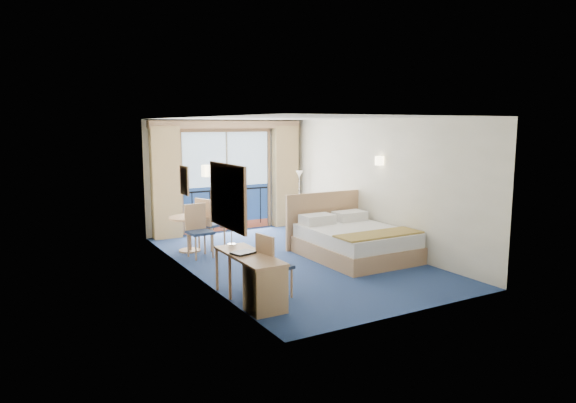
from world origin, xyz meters
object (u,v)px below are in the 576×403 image
(table_chair_a, at_px, (208,221))
(desk_chair, at_px, (271,262))
(table_chair_b, at_px, (198,227))
(floor_lamp, at_px, (299,184))
(desk, at_px, (262,282))
(bed, at_px, (353,240))
(round_table, at_px, (189,225))
(nightstand, at_px, (336,228))
(armchair, at_px, (313,225))

(table_chair_a, bearing_deg, desk_chair, 153.42)
(table_chair_a, height_order, table_chair_b, table_chair_a)
(floor_lamp, relative_size, table_chair_a, 1.33)
(floor_lamp, distance_m, desk, 5.95)
(floor_lamp, xyz_separation_m, table_chair_a, (-2.85, -1.09, -0.48))
(bed, height_order, floor_lamp, floor_lamp)
(bed, relative_size, table_chair_a, 2.05)
(round_table, bearing_deg, floor_lamp, 17.87)
(desk_chair, bearing_deg, nightstand, -57.48)
(nightstand, distance_m, table_chair_b, 3.31)
(armchair, height_order, desk_chair, desk_chair)
(desk_chair, relative_size, table_chair_b, 0.95)
(armchair, relative_size, round_table, 0.88)
(table_chair_b, bearing_deg, desk, -99.05)
(armchair, distance_m, table_chair_a, 2.46)
(armchair, relative_size, table_chair_b, 0.68)
(floor_lamp, bearing_deg, nightstand, -87.78)
(round_table, bearing_deg, nightstand, -8.27)
(round_table, xyz_separation_m, table_chair_b, (0.01, -0.49, 0.04))
(armchair, xyz_separation_m, floor_lamp, (0.43, 1.34, 0.77))
(nightstand, height_order, table_chair_a, table_chair_a)
(bed, distance_m, desk, 3.33)
(desk, height_order, table_chair_b, table_chair_b)
(desk, relative_size, table_chair_a, 1.39)
(nightstand, height_order, armchair, armchair)
(bed, height_order, armchair, bed)
(floor_lamp, xyz_separation_m, desk, (-3.47, -4.78, -0.70))
(desk_chair, xyz_separation_m, table_chair_a, (0.29, 3.35, 0.05))
(round_table, relative_size, table_chair_a, 0.74)
(nightstand, distance_m, round_table, 3.35)
(nightstand, relative_size, armchair, 0.70)
(armchair, xyz_separation_m, table_chair_b, (-2.81, -0.20, 0.26))
(bed, relative_size, nightstand, 4.47)
(armchair, bearing_deg, desk_chair, 22.92)
(bed, height_order, round_table, bed)
(armchair, bearing_deg, floor_lamp, -133.59)
(desk, height_order, desk_chair, desk_chair)
(nightstand, bearing_deg, table_chair_a, 171.48)
(nightstand, xyz_separation_m, table_chair_a, (-2.91, 0.44, 0.36))
(floor_lamp, height_order, desk_chair, floor_lamp)
(round_table, bearing_deg, table_chair_a, -6.38)
(desk_chair, distance_m, table_chair_b, 2.90)
(armchair, bearing_deg, bed, 58.29)
(bed, xyz_separation_m, round_table, (-2.65, 2.03, 0.22))
(floor_lamp, xyz_separation_m, desk_chair, (-3.14, -4.44, -0.53))
(bed, xyz_separation_m, armchair, (0.18, 1.74, -0.01))
(round_table, height_order, table_chair_b, table_chair_b)
(nightstand, xyz_separation_m, floor_lamp, (-0.06, 1.53, 0.84))
(floor_lamp, distance_m, desk_chair, 5.46)
(round_table, bearing_deg, armchair, -5.91)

